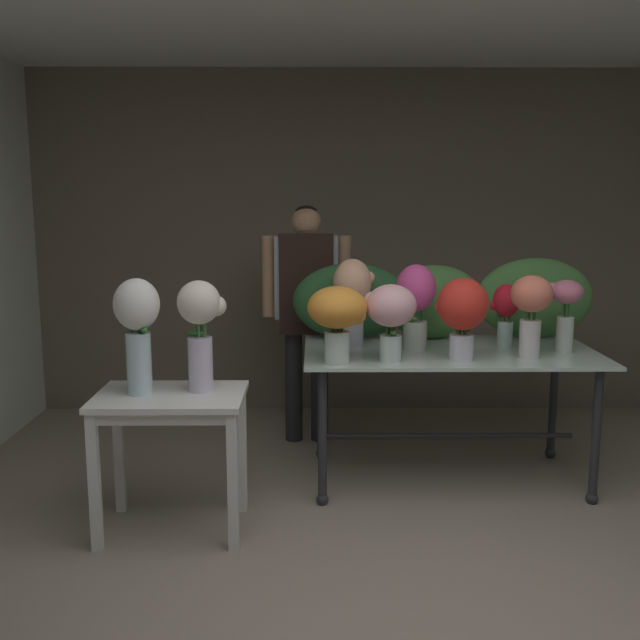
{
  "coord_description": "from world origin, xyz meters",
  "views": [
    {
      "loc": [
        -0.44,
        -2.36,
        1.71
      ],
      "look_at": [
        -0.41,
        1.55,
        1.04
      ],
      "focal_mm": 41.23,
      "sensor_mm": 36.0,
      "label": 1
    }
  ],
  "objects_px": {
    "vase_crimson_tulips": "(506,310)",
    "vase_white_roses_tall": "(138,326)",
    "florist": "(306,297)",
    "vase_rosy_stock": "(565,308)",
    "vase_coral_peonies": "(532,306)",
    "vase_scarlet_hydrangea": "(462,310)",
    "vase_peach_carnations": "(353,295)",
    "vase_sunset_freesia": "(337,314)",
    "vase_blush_anemones": "(390,312)",
    "vase_cream_lisianthus_tall": "(200,324)",
    "side_table_white": "(171,414)",
    "display_table_glass": "(449,370)",
    "vase_fuchsia_roses": "(416,299)"
  },
  "relations": [
    {
      "from": "florist",
      "to": "vase_fuchsia_roses",
      "type": "relative_size",
      "value": 3.24
    },
    {
      "from": "vase_scarlet_hydrangea",
      "to": "vase_sunset_freesia",
      "type": "relative_size",
      "value": 1.08
    },
    {
      "from": "vase_crimson_tulips",
      "to": "florist",
      "type": "bearing_deg",
      "value": 152.01
    },
    {
      "from": "side_table_white",
      "to": "vase_rosy_stock",
      "type": "xyz_separation_m",
      "value": [
        2.17,
        0.6,
        0.44
      ]
    },
    {
      "from": "side_table_white",
      "to": "vase_fuchsia_roses",
      "type": "xyz_separation_m",
      "value": [
        1.32,
        0.68,
        0.49
      ]
    },
    {
      "from": "vase_scarlet_hydrangea",
      "to": "vase_peach_carnations",
      "type": "distance_m",
      "value": 0.69
    },
    {
      "from": "vase_fuchsia_roses",
      "to": "vase_sunset_freesia",
      "type": "bearing_deg",
      "value": -143.35
    },
    {
      "from": "side_table_white",
      "to": "vase_coral_peonies",
      "type": "height_order",
      "value": "vase_coral_peonies"
    },
    {
      "from": "vase_fuchsia_roses",
      "to": "vase_cream_lisianthus_tall",
      "type": "height_order",
      "value": "vase_fuchsia_roses"
    },
    {
      "from": "display_table_glass",
      "to": "vase_white_roses_tall",
      "type": "relative_size",
      "value": 2.94
    },
    {
      "from": "display_table_glass",
      "to": "vase_rosy_stock",
      "type": "distance_m",
      "value": 0.76
    },
    {
      "from": "side_table_white",
      "to": "vase_peach_carnations",
      "type": "relative_size",
      "value": 1.4
    },
    {
      "from": "vase_peach_carnations",
      "to": "vase_coral_peonies",
      "type": "distance_m",
      "value": 1.03
    },
    {
      "from": "vase_fuchsia_roses",
      "to": "vase_scarlet_hydrangea",
      "type": "relative_size",
      "value": 1.11
    },
    {
      "from": "vase_rosy_stock",
      "to": "vase_crimson_tulips",
      "type": "relative_size",
      "value": 1.11
    },
    {
      "from": "florist",
      "to": "vase_white_roses_tall",
      "type": "bearing_deg",
      "value": -120.43
    },
    {
      "from": "vase_sunset_freesia",
      "to": "vase_coral_peonies",
      "type": "relative_size",
      "value": 0.91
    },
    {
      "from": "vase_rosy_stock",
      "to": "vase_scarlet_hydrangea",
      "type": "height_order",
      "value": "vase_scarlet_hydrangea"
    },
    {
      "from": "display_table_glass",
      "to": "vase_rosy_stock",
      "type": "relative_size",
      "value": 4.05
    },
    {
      "from": "vase_crimson_tulips",
      "to": "vase_white_roses_tall",
      "type": "bearing_deg",
      "value": -159.42
    },
    {
      "from": "vase_fuchsia_roses",
      "to": "vase_white_roses_tall",
      "type": "distance_m",
      "value": 1.62
    },
    {
      "from": "side_table_white",
      "to": "vase_sunset_freesia",
      "type": "bearing_deg",
      "value": 20.91
    },
    {
      "from": "florist",
      "to": "vase_sunset_freesia",
      "type": "xyz_separation_m",
      "value": [
        0.18,
        -1.07,
        0.06
      ]
    },
    {
      "from": "vase_peach_carnations",
      "to": "vase_crimson_tulips",
      "type": "height_order",
      "value": "vase_peach_carnations"
    },
    {
      "from": "vase_white_roses_tall",
      "to": "florist",
      "type": "bearing_deg",
      "value": 59.57
    },
    {
      "from": "display_table_glass",
      "to": "vase_sunset_freesia",
      "type": "bearing_deg",
      "value": -153.14
    },
    {
      "from": "vase_coral_peonies",
      "to": "vase_crimson_tulips",
      "type": "bearing_deg",
      "value": 101.88
    },
    {
      "from": "florist",
      "to": "vase_coral_peonies",
      "type": "distance_m",
      "value": 1.57
    },
    {
      "from": "vase_rosy_stock",
      "to": "vase_peach_carnations",
      "type": "height_order",
      "value": "vase_peach_carnations"
    },
    {
      "from": "vase_scarlet_hydrangea",
      "to": "vase_white_roses_tall",
      "type": "relative_size",
      "value": 0.78
    },
    {
      "from": "vase_fuchsia_roses",
      "to": "vase_coral_peonies",
      "type": "height_order",
      "value": "vase_fuchsia_roses"
    },
    {
      "from": "display_table_glass",
      "to": "vase_blush_anemones",
      "type": "height_order",
      "value": "vase_blush_anemones"
    },
    {
      "from": "vase_rosy_stock",
      "to": "vase_crimson_tulips",
      "type": "height_order",
      "value": "vase_rosy_stock"
    },
    {
      "from": "vase_white_roses_tall",
      "to": "vase_scarlet_hydrangea",
      "type": "bearing_deg",
      "value": 13.48
    },
    {
      "from": "vase_coral_peonies",
      "to": "display_table_glass",
      "type": "bearing_deg",
      "value": 153.08
    },
    {
      "from": "vase_rosy_stock",
      "to": "vase_crimson_tulips",
      "type": "bearing_deg",
      "value": 152.21
    },
    {
      "from": "display_table_glass",
      "to": "vase_cream_lisianthus_tall",
      "type": "bearing_deg",
      "value": -156.05
    },
    {
      "from": "display_table_glass",
      "to": "vase_scarlet_hydrangea",
      "type": "bearing_deg",
      "value": -86.73
    },
    {
      "from": "display_table_glass",
      "to": "vase_fuchsia_roses",
      "type": "distance_m",
      "value": 0.47
    },
    {
      "from": "vase_coral_peonies",
      "to": "vase_blush_anemones",
      "type": "height_order",
      "value": "vase_coral_peonies"
    },
    {
      "from": "vase_sunset_freesia",
      "to": "vase_white_roses_tall",
      "type": "relative_size",
      "value": 0.72
    },
    {
      "from": "vase_fuchsia_roses",
      "to": "vase_scarlet_hydrangea",
      "type": "bearing_deg",
      "value": -51.41
    },
    {
      "from": "side_table_white",
      "to": "vase_sunset_freesia",
      "type": "xyz_separation_m",
      "value": [
        0.85,
        0.32,
        0.45
      ]
    },
    {
      "from": "display_table_glass",
      "to": "vase_coral_peonies",
      "type": "height_order",
      "value": "vase_coral_peonies"
    },
    {
      "from": "vase_blush_anemones",
      "to": "vase_cream_lisianthus_tall",
      "type": "distance_m",
      "value": 1.04
    },
    {
      "from": "display_table_glass",
      "to": "vase_cream_lisianthus_tall",
      "type": "xyz_separation_m",
      "value": [
        -1.37,
        -0.61,
        0.39
      ]
    },
    {
      "from": "vase_sunset_freesia",
      "to": "vase_rosy_stock",
      "type": "bearing_deg",
      "value": 11.76
    },
    {
      "from": "vase_peach_carnations",
      "to": "vase_cream_lisianthus_tall",
      "type": "bearing_deg",
      "value": -138.29
    },
    {
      "from": "display_table_glass",
      "to": "vase_cream_lisianthus_tall",
      "type": "height_order",
      "value": "vase_cream_lisianthus_tall"
    },
    {
      "from": "vase_sunset_freesia",
      "to": "vase_coral_peonies",
      "type": "height_order",
      "value": "vase_coral_peonies"
    }
  ]
}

